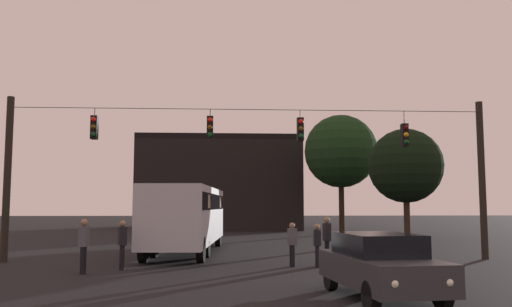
% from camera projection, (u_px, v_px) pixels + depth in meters
% --- Properties ---
extents(ground_plane, '(168.00, 168.00, 0.00)m').
position_uv_depth(ground_plane, '(243.00, 243.00, 30.56)').
color(ground_plane, black).
rests_on(ground_plane, ground).
extents(overhead_signal_span, '(19.52, 0.44, 6.53)m').
position_uv_depth(overhead_signal_span, '(251.00, 164.00, 21.41)').
color(overhead_signal_span, black).
rests_on(overhead_signal_span, ground).
extents(city_bus, '(3.22, 11.14, 3.00)m').
position_uv_depth(city_bus, '(188.00, 212.00, 24.61)').
color(city_bus, '#B7BCC6').
rests_on(city_bus, ground).
extents(car_near_right, '(2.23, 4.47, 1.52)m').
position_uv_depth(car_near_right, '(380.00, 264.00, 12.54)').
color(car_near_right, '#2D2D33').
rests_on(car_near_right, ground).
extents(pedestrian_crossing_left, '(0.27, 0.38, 1.54)m').
position_uv_depth(pedestrian_crossing_left, '(317.00, 243.00, 18.76)').
color(pedestrian_crossing_left, black).
rests_on(pedestrian_crossing_left, ground).
extents(pedestrian_crossing_center, '(0.33, 0.41, 1.57)m').
position_uv_depth(pedestrian_crossing_center, '(292.00, 242.00, 19.03)').
color(pedestrian_crossing_center, black).
rests_on(pedestrian_crossing_center, ground).
extents(pedestrian_crossing_right, '(0.36, 0.42, 1.68)m').
position_uv_depth(pedestrian_crossing_right, '(122.00, 242.00, 18.13)').
color(pedestrian_crossing_right, black).
rests_on(pedestrian_crossing_right, ground).
extents(pedestrian_near_bus, '(0.29, 0.39, 1.76)m').
position_uv_depth(pedestrian_near_bus, '(84.00, 243.00, 17.00)').
color(pedestrian_near_bus, black).
rests_on(pedestrian_near_bus, ground).
extents(pedestrian_trailing, '(0.27, 0.38, 1.77)m').
position_uv_depth(pedestrian_trailing, '(327.00, 237.00, 19.69)').
color(pedestrian_trailing, black).
rests_on(pedestrian_trailing, ground).
extents(corner_building, '(14.56, 13.96, 8.42)m').
position_uv_depth(corner_building, '(220.00, 185.00, 52.11)').
color(corner_building, black).
rests_on(corner_building, ground).
extents(tree_left_silhouette, '(5.79, 5.79, 9.38)m').
position_uv_depth(tree_left_silhouette, '(341.00, 151.00, 41.94)').
color(tree_left_silhouette, black).
rests_on(tree_left_silhouette, ground).
extents(tree_behind_building, '(4.80, 4.80, 7.16)m').
position_uv_depth(tree_behind_building, '(406.00, 166.00, 34.21)').
color(tree_behind_building, '#2D2116').
rests_on(tree_behind_building, ground).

